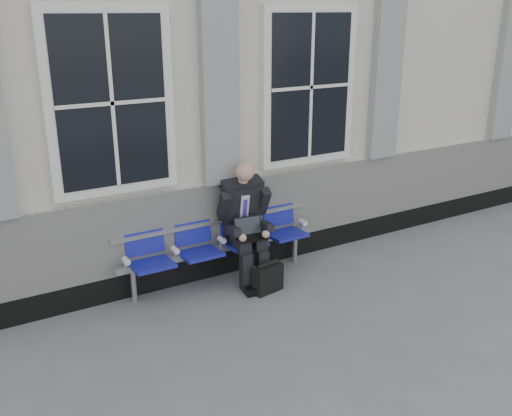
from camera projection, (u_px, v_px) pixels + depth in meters
ground at (352, 304)px, 6.46m from camera, size 70.00×70.00×0.00m
station_building at (211, 75)px, 8.55m from camera, size 14.40×4.40×4.49m
bench at (219, 238)px, 6.88m from camera, size 2.60×0.47×0.91m
businessman at (245, 218)px, 6.82m from camera, size 0.64×0.86×1.48m
briefcase at (268, 278)px, 6.69m from camera, size 0.39×0.22×0.38m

